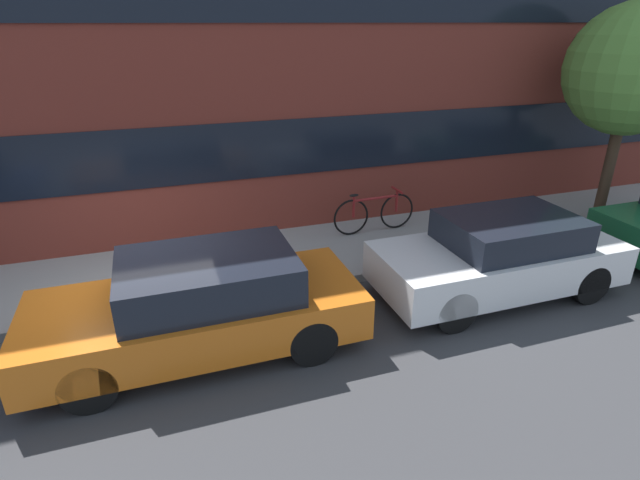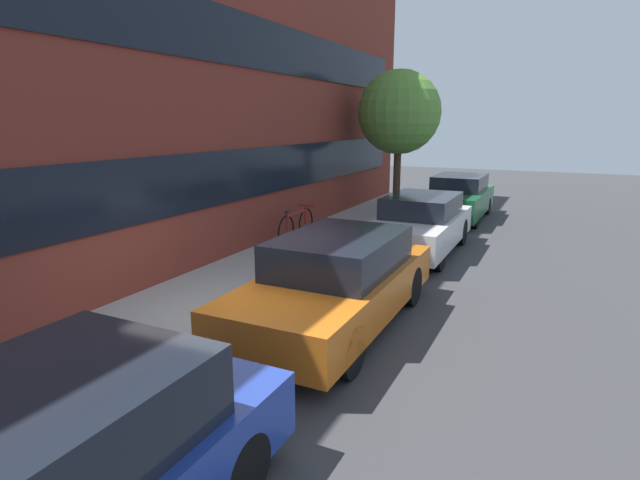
% 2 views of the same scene
% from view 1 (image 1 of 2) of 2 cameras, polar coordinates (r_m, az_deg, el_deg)
% --- Properties ---
extents(ground_plane, '(56.00, 56.00, 0.00)m').
position_cam_1_polar(ground_plane, '(8.14, -19.69, -8.52)').
color(ground_plane, '#38383A').
extents(sidewalk_strip, '(28.00, 2.43, 0.15)m').
position_cam_1_polar(sidewalk_strip, '(9.17, -19.87, -4.22)').
color(sidewalk_strip, gray).
rests_on(sidewalk_strip, ground_plane).
extents(rowhouse_facade, '(28.00, 1.02, 8.50)m').
position_cam_1_polar(rowhouse_facade, '(9.87, -23.59, 22.57)').
color(rowhouse_facade, maroon).
rests_on(rowhouse_facade, ground_plane).
extents(parked_car_orange, '(4.35, 1.76, 1.37)m').
position_cam_1_polar(parked_car_orange, '(6.88, -13.42, -7.23)').
color(parked_car_orange, '#D16619').
rests_on(parked_car_orange, ground_plane).
extents(parked_car_white, '(4.00, 1.68, 1.34)m').
position_cam_1_polar(parked_car_white, '(8.57, 19.87, -1.68)').
color(parked_car_white, silver).
rests_on(parked_car_white, ground_plane).
extents(bicycle, '(1.80, 0.44, 0.86)m').
position_cam_1_polar(bicycle, '(10.27, 6.26, 3.20)').
color(bicycle, black).
rests_on(bicycle, sidewalk_strip).
extents(street_tree, '(2.56, 2.56, 4.41)m').
position_cam_1_polar(street_tree, '(12.09, 32.09, 16.12)').
color(street_tree, '#473323').
rests_on(street_tree, sidewalk_strip).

